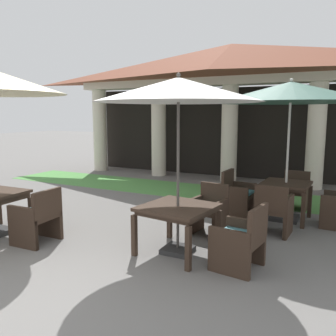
{
  "coord_description": "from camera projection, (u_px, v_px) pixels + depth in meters",
  "views": [
    {
      "loc": [
        3.14,
        -2.87,
        2.05
      ],
      "look_at": [
        0.11,
        3.14,
        1.01
      ],
      "focal_mm": 37.59,
      "sensor_mm": 36.0,
      "label": 1
    }
  ],
  "objects": [
    {
      "name": "patio_chair_mid_right_north",
      "position": [
        295.0,
        191.0,
        7.67
      ],
      "size": [
        0.59,
        0.6,
        0.8
      ],
      "rotation": [
        0.0,
        0.0,
        -3.2
      ],
      "color": "#38281E",
      "rests_on": "ground"
    },
    {
      "name": "lawn_strip",
      "position": [
        208.0,
        192.0,
        9.28
      ],
      "size": [
        12.73,
        1.82,
        0.01
      ],
      "primitive_type": "cube",
      "color": "#519347",
      "rests_on": "ground"
    },
    {
      "name": "patio_table_mid_left",
      "position": [
        178.0,
        212.0,
        5.17
      ],
      "size": [
        1.11,
        1.11,
        0.72
      ],
      "rotation": [
        0.0,
        0.0,
        -0.13
      ],
      "color": "#38281E",
      "rests_on": "ground"
    },
    {
      "name": "patio_chair_mid_left_east",
      "position": [
        241.0,
        240.0,
        4.66
      ],
      "size": [
        0.66,
        0.68,
        0.88
      ],
      "rotation": [
        0.0,
        0.0,
        1.44
      ],
      "color": "#38281E",
      "rests_on": "ground"
    },
    {
      "name": "patio_umbrella_mid_right",
      "position": [
        291.0,
        93.0,
        6.53
      ],
      "size": [
        2.95,
        2.95,
        2.71
      ],
      "color": "#2D2D2D",
      "rests_on": "ground"
    },
    {
      "name": "patio_chair_mid_right_south",
      "position": [
        273.0,
        211.0,
        6.01
      ],
      "size": [
        0.59,
        0.58,
        0.89
      ],
      "rotation": [
        0.0,
        0.0,
        -0.06
      ],
      "color": "#38281E",
      "rests_on": "ground"
    },
    {
      "name": "ground_plane",
      "position": [
        43.0,
        285.0,
        4.25
      ],
      "size": [
        60.0,
        60.0,
        0.0
      ],
      "primitive_type": "plane",
      "color": "slate"
    },
    {
      "name": "background_pavilion",
      "position": [
        232.0,
        77.0,
        10.48
      ],
      "size": [
        10.93,
        2.85,
        4.08
      ],
      "color": "beige",
      "rests_on": "ground"
    },
    {
      "name": "patio_chair_mid_right_west",
      "position": [
        237.0,
        194.0,
        7.32
      ],
      "size": [
        0.59,
        0.65,
        0.89
      ],
      "rotation": [
        0.0,
        0.0,
        -1.63
      ],
      "color": "#38281E",
      "rests_on": "ground"
    },
    {
      "name": "patio_table_mid_right",
      "position": [
        286.0,
        188.0,
        6.81
      ],
      "size": [
        0.91,
        0.91,
        0.74
      ],
      "rotation": [
        0.0,
        0.0,
        -0.06
      ],
      "color": "#38281E",
      "rests_on": "ground"
    },
    {
      "name": "patio_chair_near_foreground_east",
      "position": [
        38.0,
        217.0,
        5.6
      ],
      "size": [
        0.59,
        0.63,
        0.88
      ],
      "rotation": [
        0.0,
        0.0,
        -4.68
      ],
      "color": "#38281E",
      "rests_on": "ground"
    },
    {
      "name": "patio_chair_mid_left_north",
      "position": [
        209.0,
        211.0,
        6.01
      ],
      "size": [
        0.61,
        0.59,
        0.86
      ],
      "rotation": [
        0.0,
        0.0,
        -3.27
      ],
      "color": "#38281E",
      "rests_on": "ground"
    },
    {
      "name": "patio_umbrella_mid_left",
      "position": [
        178.0,
        91.0,
        4.91
      ],
      "size": [
        2.38,
        2.38,
        2.62
      ],
      "color": "#2D2D2D",
      "rests_on": "ground"
    }
  ]
}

